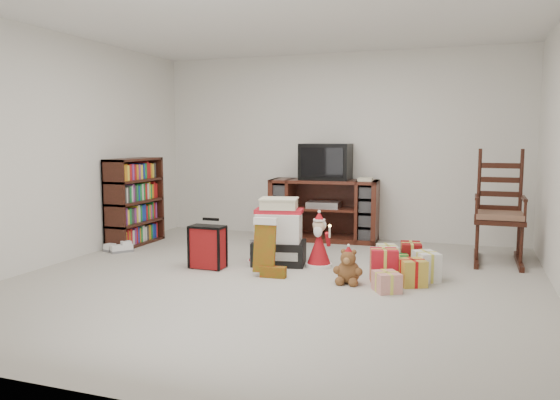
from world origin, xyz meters
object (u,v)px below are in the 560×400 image
(tv_stand, at_px, (324,210))
(rocking_chair, at_px, (499,222))
(teddy_bear, at_px, (348,269))
(gift_pile, at_px, (279,236))
(sneaker_pair, at_px, (118,248))
(mrs_claus_figurine, at_px, (259,245))
(crt_television, at_px, (326,162))
(red_suitcase, at_px, (208,247))
(bookshelf, at_px, (135,203))
(santa_figurine, at_px, (319,246))
(gift_cluster, at_px, (403,267))

(tv_stand, xyz_separation_m, rocking_chair, (2.15, -0.59, 0.04))
(rocking_chair, xyz_separation_m, teddy_bear, (-1.37, -1.46, -0.30))
(gift_pile, bearing_deg, sneaker_pair, 168.97)
(mrs_claus_figurine, relative_size, crt_television, 0.83)
(red_suitcase, bearing_deg, bookshelf, 150.12)
(teddy_bear, distance_m, crt_television, 2.39)
(santa_figurine, height_order, crt_television, crt_television)
(santa_figurine, xyz_separation_m, crt_television, (-0.33, 1.52, 0.82))
(tv_stand, xyz_separation_m, teddy_bear, (0.78, -2.06, -0.26))
(gift_pile, relative_size, santa_figurine, 1.19)
(gift_pile, bearing_deg, santa_figurine, -8.92)
(mrs_claus_figurine, relative_size, gift_cluster, 0.53)
(tv_stand, height_order, red_suitcase, tv_stand)
(gift_cluster, bearing_deg, teddy_bear, -143.94)
(red_suitcase, height_order, crt_television, crt_television)
(santa_figurine, bearing_deg, sneaker_pair, -179.07)
(bookshelf, bearing_deg, mrs_claus_figurine, -14.54)
(sneaker_pair, relative_size, crt_television, 0.56)
(gift_pile, bearing_deg, gift_cluster, -19.78)
(rocking_chair, xyz_separation_m, gift_cluster, (-0.90, -1.13, -0.32))
(tv_stand, bearing_deg, mrs_claus_figurine, -104.95)
(mrs_claus_figurine, bearing_deg, gift_pile, 13.49)
(red_suitcase, distance_m, gift_cluster, 2.01)
(mrs_claus_figurine, bearing_deg, red_suitcase, -138.35)
(bookshelf, bearing_deg, gift_pile, -11.84)
(tv_stand, distance_m, sneaker_pair, 2.68)
(bookshelf, bearing_deg, crt_television, 26.13)
(gift_pile, distance_m, mrs_claus_figurine, 0.24)
(bookshelf, height_order, santa_figurine, bookshelf)
(teddy_bear, height_order, santa_figurine, santa_figurine)
(sneaker_pair, bearing_deg, rocking_chair, 35.04)
(rocking_chair, relative_size, santa_figurine, 2.18)
(mrs_claus_figurine, bearing_deg, gift_cluster, -5.25)
(teddy_bear, relative_size, mrs_claus_figurine, 0.59)
(rocking_chair, height_order, gift_cluster, rocking_chair)
(santa_figurine, bearing_deg, tv_stand, 102.83)
(crt_television, bearing_deg, teddy_bear, -71.70)
(gift_pile, xyz_separation_m, teddy_bear, (0.88, -0.53, -0.17))
(bookshelf, distance_m, teddy_bear, 3.18)
(gift_pile, height_order, teddy_bear, gift_pile)
(bookshelf, bearing_deg, gift_cluster, -10.44)
(tv_stand, relative_size, crt_television, 2.19)
(rocking_chair, relative_size, crt_television, 1.95)
(tv_stand, distance_m, teddy_bear, 2.22)
(crt_television, bearing_deg, bookshelf, -155.92)
(teddy_bear, xyz_separation_m, santa_figurine, (-0.44, 0.55, 0.09))
(mrs_claus_figurine, xyz_separation_m, crt_television, (0.33, 1.59, 0.84))
(bookshelf, distance_m, rocking_chair, 4.40)
(santa_figurine, distance_m, gift_cluster, 0.93)
(tv_stand, height_order, gift_pile, tv_stand)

